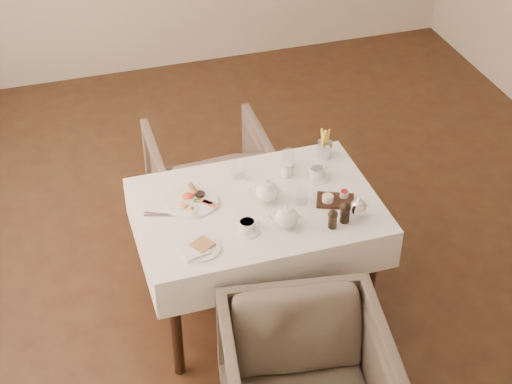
{
  "coord_description": "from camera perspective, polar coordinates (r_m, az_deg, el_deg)",
  "views": [
    {
      "loc": [
        -1.45,
        -3.7,
        3.3
      ],
      "look_at": [
        -0.48,
        -0.56,
        0.82
      ],
      "focal_mm": 55.0,
      "sensor_mm": 36.0,
      "label": 1
    }
  ],
  "objects": [
    {
      "name": "condiment_board",
      "position": [
        4.16,
        5.76,
        -0.55
      ],
      "size": [
        0.23,
        0.2,
        0.05
      ],
      "rotation": [
        0.0,
        0.0,
        -0.41
      ],
      "color": "black",
      "rests_on": "table"
    },
    {
      "name": "armchair_far",
      "position": [
        5.02,
        -3.36,
        0.84
      ],
      "size": [
        0.73,
        0.75,
        0.68
      ],
      "primitive_type": "imported",
      "rotation": [
        0.0,
        0.0,
        3.13
      ],
      "color": "brown",
      "rests_on": "ground"
    },
    {
      "name": "glass_mid",
      "position": [
        4.12,
        3.37,
        -0.3
      ],
      "size": [
        0.09,
        0.09,
        0.09
      ],
      "primitive_type": "cylinder",
      "rotation": [
        0.0,
        0.0,
        -0.39
      ],
      "color": "silver",
      "rests_on": "table"
    },
    {
      "name": "glass_left",
      "position": [
        4.31,
        -1.35,
        1.64
      ],
      "size": [
        0.08,
        0.08,
        0.1
      ],
      "primitive_type": "cylinder",
      "rotation": [
        0.0,
        0.0,
        0.1
      ],
      "color": "silver",
      "rests_on": "table"
    },
    {
      "name": "teapot_centre",
      "position": [
        4.12,
        0.8,
        0.14
      ],
      "size": [
        0.21,
        0.19,
        0.14
      ],
      "primitive_type": null,
      "rotation": [
        0.0,
        0.0,
        -0.4
      ],
      "color": "white",
      "rests_on": "table"
    },
    {
      "name": "pepper_mill_right",
      "position": [
        4.01,
        6.5,
        -1.45
      ],
      "size": [
        0.07,
        0.07,
        0.12
      ],
      "primitive_type": null,
      "rotation": [
        0.0,
        0.0,
        -0.15
      ],
      "color": "black",
      "rests_on": "table"
    },
    {
      "name": "teapot_front",
      "position": [
        3.95,
        2.22,
        -1.76
      ],
      "size": [
        0.21,
        0.19,
        0.13
      ],
      "primitive_type": null,
      "rotation": [
        0.0,
        0.0,
        -0.43
      ],
      "color": "white",
      "rests_on": "table"
    },
    {
      "name": "teacup_far",
      "position": [
        4.32,
        4.49,
        1.35
      ],
      "size": [
        0.13,
        0.13,
        0.07
      ],
      "rotation": [
        0.0,
        0.0,
        0.33
      ],
      "color": "white",
      "rests_on": "table"
    },
    {
      "name": "breakfast_plate",
      "position": [
        4.16,
        -4.68,
        -0.62
      ],
      "size": [
        0.28,
        0.28,
        0.03
      ],
      "rotation": [
        0.0,
        0.0,
        -0.33
      ],
      "color": "white",
      "rests_on": "table"
    },
    {
      "name": "cutlery_fork",
      "position": [
        4.1,
        -6.96,
        -1.59
      ],
      "size": [
        0.16,
        0.08,
        0.0
      ],
      "primitive_type": "cube",
      "rotation": [
        0.0,
        0.0,
        1.14
      ],
      "color": "silver",
      "rests_on": "table"
    },
    {
      "name": "cutlery_knife",
      "position": [
        4.09,
        -6.73,
        -1.73
      ],
      "size": [
        0.2,
        0.08,
        0.0
      ],
      "primitive_type": "cube",
      "rotation": [
        0.0,
        0.0,
        1.25
      ],
      "color": "silver",
      "rests_on": "table"
    },
    {
      "name": "teacup_near",
      "position": [
        3.95,
        -0.66,
        -2.55
      ],
      "size": [
        0.13,
        0.13,
        0.06
      ],
      "rotation": [
        0.0,
        0.0,
        -0.2
      ],
      "color": "white",
      "rests_on": "table"
    },
    {
      "name": "fries_cup",
      "position": [
        4.47,
        5.03,
        3.43
      ],
      "size": [
        0.08,
        0.08,
        0.18
      ],
      "rotation": [
        0.0,
        0.0,
        -0.27
      ],
      "color": "silver",
      "rests_on": "table"
    },
    {
      "name": "table",
      "position": [
        4.21,
        0.07,
        -2.15
      ],
      "size": [
        1.28,
        0.88,
        0.75
      ],
      "color": "black",
      "rests_on": "ground"
    },
    {
      "name": "glass_right",
      "position": [
        4.39,
        2.38,
        2.46
      ],
      "size": [
        0.09,
        0.09,
        0.1
      ],
      "primitive_type": "cylinder",
      "rotation": [
        0.0,
        0.0,
        -0.32
      ],
      "color": "silver",
      "rests_on": "table"
    },
    {
      "name": "silver_pot",
      "position": [
        4.06,
        7.46,
        -1.07
      ],
      "size": [
        0.12,
        0.1,
        0.12
      ],
      "primitive_type": null,
      "rotation": [
        0.0,
        0.0,
        0.11
      ],
      "color": "white",
      "rests_on": "table"
    },
    {
      "name": "pepper_mill_left",
      "position": [
        3.98,
        5.6,
        -1.94
      ],
      "size": [
        0.07,
        0.07,
        0.11
      ],
      "primitive_type": null,
      "rotation": [
        0.0,
        0.0,
        0.39
      ],
      "color": "black",
      "rests_on": "table"
    },
    {
      "name": "side_plate",
      "position": [
        3.86,
        -4.14,
        -4.14
      ],
      "size": [
        0.2,
        0.2,
        0.02
      ],
      "rotation": [
        0.0,
        0.0,
        0.34
      ],
      "color": "white",
      "rests_on": "table"
    },
    {
      "name": "creamer",
      "position": [
        4.33,
        2.24,
        1.64
      ],
      "size": [
        0.07,
        0.07,
        0.07
      ],
      "primitive_type": "cylinder",
      "rotation": [
        0.0,
        0.0,
        0.19
      ],
      "color": "white",
      "rests_on": "table"
    }
  ]
}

